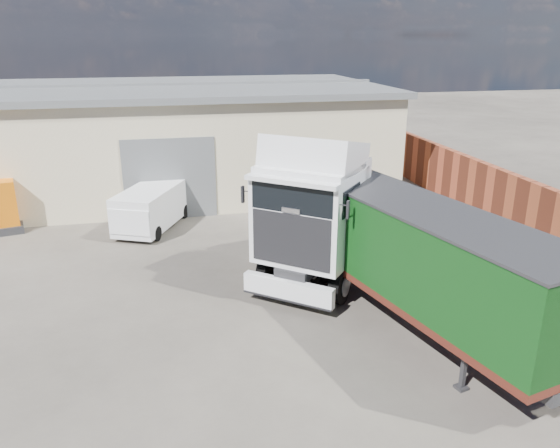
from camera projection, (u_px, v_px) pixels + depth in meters
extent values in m
plane|color=black|center=(254.00, 321.00, 15.68)|extent=(120.00, 120.00, 0.00)
cube|color=beige|center=(88.00, 142.00, 28.43)|extent=(30.00, 12.00, 5.00)
cube|color=#515456|center=(82.00, 90.00, 27.56)|extent=(30.60, 12.60, 0.30)
cube|color=#515456|center=(170.00, 179.00, 23.90)|extent=(4.00, 0.08, 3.60)
cube|color=#515456|center=(82.00, 86.00, 27.49)|extent=(30.60, 0.40, 0.15)
cube|color=brown|center=(497.00, 198.00, 23.12)|extent=(0.35, 26.00, 2.50)
cylinder|color=black|center=(303.00, 277.00, 17.07)|extent=(2.91, 2.69, 1.20)
cylinder|color=black|center=(348.00, 238.00, 20.40)|extent=(2.96, 2.73, 1.20)
cylinder|color=black|center=(361.00, 225.00, 21.73)|extent=(2.96, 2.73, 1.20)
cube|color=#2D2D30|center=(336.00, 238.00, 19.21)|extent=(5.52, 6.42, 0.34)
cube|color=white|center=(288.00, 290.00, 16.16)|extent=(2.41, 2.05, 0.62)
cube|color=white|center=(310.00, 214.00, 16.75)|extent=(3.84, 3.80, 2.77)
cube|color=black|center=(291.00, 240.00, 15.80)|extent=(1.97, 1.63, 1.58)
cube|color=black|center=(292.00, 199.00, 15.41)|extent=(2.01, 1.66, 0.85)
cube|color=white|center=(314.00, 155.00, 16.36)|extent=(3.56, 3.47, 1.39)
cube|color=#0B503F|center=(275.00, 213.00, 17.85)|extent=(0.55, 0.67, 1.24)
cube|color=#0B503F|center=(358.00, 226.00, 16.63)|extent=(0.55, 0.67, 1.24)
cylinder|color=#2D2D30|center=(350.00, 219.00, 20.37)|extent=(1.75, 1.75, 0.14)
cube|color=#2D2D30|center=(463.00, 371.00, 12.51)|extent=(0.32, 0.32, 0.98)
cube|color=#2D2D30|center=(514.00, 354.00, 13.17)|extent=(0.32, 0.32, 0.98)
cylinder|color=black|center=(334.00, 259.00, 18.78)|extent=(2.43, 1.46, 0.94)
cube|color=#2D2D30|center=(400.00, 292.00, 15.61)|extent=(3.24, 10.56, 0.31)
cube|color=#531C13|center=(401.00, 283.00, 15.51)|extent=(4.72, 10.92, 0.21)
cube|color=black|center=(404.00, 242.00, 15.10)|extent=(4.72, 10.92, 2.32)
cube|color=#2D2D30|center=(407.00, 201.00, 14.71)|extent=(4.78, 10.98, 0.07)
cylinder|color=black|center=(138.00, 232.00, 21.84)|extent=(1.87, 1.29, 0.61)
cylinder|color=black|center=(168.00, 210.00, 24.57)|extent=(1.87, 1.29, 0.61)
cube|color=white|center=(153.00, 206.00, 22.99)|extent=(3.37, 4.60, 1.57)
cube|color=white|center=(133.00, 220.00, 21.38)|extent=(1.90, 1.47, 1.02)
cube|color=black|center=(134.00, 206.00, 21.38)|extent=(1.50, 0.74, 0.56)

